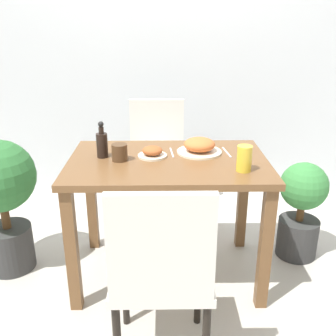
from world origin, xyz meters
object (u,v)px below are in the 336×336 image
Objects in this scene: drink_cup at (120,152)px; potted_plant_right at (301,207)px; chair_near at (161,269)px; chair_far at (157,155)px; potted_plant_left at (1,193)px; juice_glass at (244,159)px; sauce_bottle at (102,144)px; side_plate at (152,152)px; food_plate at (199,146)px.

potted_plant_right is (1.10, 0.19, -0.43)m from drink_cup.
chair_far is (-0.03, 1.40, 0.00)m from chair_near.
chair_near is at bearing -135.46° from potted_plant_right.
chair_near is at bearing -39.05° from potted_plant_left.
juice_glass is (0.45, -0.90, 0.29)m from chair_far.
potted_plant_left is at bearing 177.79° from sauce_bottle.
potted_plant_left is (-0.88, 0.02, -0.25)m from side_plate.
juice_glass reaches higher than drink_cup.
chair_near is 1.41× the size of potted_plant_right.
chair_far is at bearing -88.66° from chair_near.
potted_plant_left is at bearing -176.49° from potted_plant_right.
chair_far is 0.72m from side_plate.
chair_near reaches higher than drink_cup.
chair_near is 1.20m from potted_plant_left.
chair_far is 9.81× the size of drink_cup.
drink_cup is 0.76m from potted_plant_left.
chair_far is at bearing 66.67° from sauce_bottle.
juice_glass is 0.21× the size of potted_plant_right.
side_plate is 0.92m from potted_plant_left.
chair_far is at bearing 36.02° from potted_plant_left.
drink_cup is 0.69× the size of juice_glass.
potted_plant_left is 1.82m from potted_plant_right.
sauce_bottle is 0.68m from potted_plant_left.
food_plate is at bearing 15.16° from drink_cup.
sauce_bottle is at bearing -66.08° from chair_near.
juice_glass is (0.42, 0.51, 0.29)m from chair_near.
juice_glass is 0.65× the size of sauce_bottle.
potted_plant_left is at bearing -143.98° from chair_far.
chair_near is 0.72m from juice_glass.
sauce_bottle is 0.25× the size of potted_plant_left.
drink_cup is (-0.44, -0.12, 0.01)m from food_plate.
drink_cup is (-0.22, 0.67, 0.27)m from chair_near.
sauce_bottle reaches higher than chair_near.
juice_glass is (0.64, -0.16, 0.02)m from drink_cup.
drink_cup is at bearing -164.84° from food_plate.
chair_far is 3.52× the size of food_plate.
chair_near is 0.86m from food_plate.
food_plate is 1.93× the size of juice_glass.
juice_glass is at bearing -55.00° from food_plate.
sauce_bottle is 0.32× the size of potted_plant_right.
chair_far reaches higher than juice_glass.
drink_cup is at bearing 165.64° from juice_glass.
side_plate is at bearing -166.64° from food_plate.
drink_cup is 0.45× the size of sauce_bottle.
potted_plant_right is (0.88, 0.86, -0.16)m from chair_near.
juice_glass is 0.74m from potted_plant_right.
food_plate is (0.25, -0.61, 0.26)m from chair_far.
side_plate is 0.18m from drink_cup.
side_plate is 1.76× the size of drink_cup.
sauce_bottle is at bearing -113.33° from chair_far.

